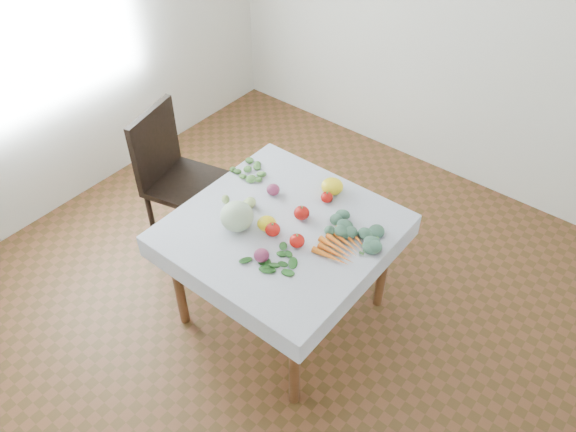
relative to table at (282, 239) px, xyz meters
The scene contains 20 objects.
ground 0.65m from the table, ahead, with size 4.00×4.00×0.00m, color brown.
back_wall 2.12m from the table, 90.00° to the left, with size 4.00×0.04×2.70m, color white.
left_wall 2.12m from the table, behind, with size 0.04×4.00×2.70m, color white.
table is the anchor object (origin of this frame).
tablecloth 0.10m from the table, ahead, with size 1.12×1.12×0.01m, color white.
chair 1.05m from the table, behind, with size 0.55×0.55×1.00m.
cabbage 0.31m from the table, 139.01° to the right, with size 0.18×0.18×0.16m, color #B2C6A5.
tomato_a 0.36m from the table, 77.46° to the left, with size 0.07×0.07×0.06m, color #B5100C.
tomato_b 0.22m from the table, 23.05° to the right, with size 0.08×0.08×0.07m, color #B5100C.
tomato_c 0.19m from the table, 69.07° to the left, with size 0.09×0.09×0.08m, color #B5100C.
tomato_d 0.16m from the table, 87.44° to the right, with size 0.08×0.08×0.07m, color #B5100C.
heirloom_back 0.44m from the table, 83.28° to the left, with size 0.13×0.13×0.09m, color yellow.
heirloom_front 0.16m from the table, 127.93° to the right, with size 0.11×0.11×0.07m, color yellow.
onion_a 0.31m from the table, 139.71° to the left, with size 0.08×0.08×0.07m, color #5F1B43.
onion_b 0.31m from the table, 73.24° to the right, with size 0.08×0.08×0.07m, color #5F1B43.
tomatillo_cluster 0.33m from the table, behind, with size 0.16×0.11×0.05m.
carrot_bunch 0.38m from the table, 10.97° to the left, with size 0.22×0.30×0.03m.
kale_bunch 0.45m from the table, 32.79° to the left, with size 0.31×0.31×0.05m.
basil_bunch 0.28m from the table, 58.98° to the right, with size 0.29×0.21×0.01m.
dill_bunch 0.54m from the table, 149.96° to the left, with size 0.22×0.18×0.02m.
Camera 1 is at (1.43, -1.73, 2.89)m, focal length 35.00 mm.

